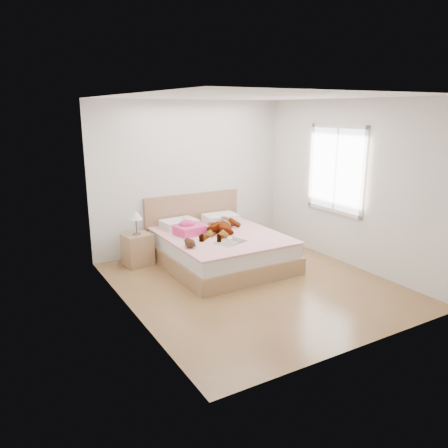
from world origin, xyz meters
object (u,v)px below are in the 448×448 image
Objects in this scene: coffee_mug at (230,241)px; plush_toy at (190,243)px; bed at (218,247)px; towel at (189,229)px; woman at (222,224)px; nightstand at (138,247)px; phone at (184,219)px; magazine at (231,242)px.

coffee_mug is 0.61m from plush_toy.
bed reaches higher than towel.
nightstand is at bearing -155.09° from woman.
coffee_mug is at bearing -103.15° from bed.
plush_toy is at bearing -66.67° from nightstand.
bed is 4.31× the size of towel.
nightstand is (-1.17, 0.57, 0.02)m from bed.
towel is 2.11× the size of plush_toy.
plush_toy is at bearing 166.25° from coffee_mug.
plush_toy is (-0.38, -0.97, -0.10)m from phone.
coffee_mug is (0.21, -1.11, -0.12)m from phone.
nightstand reaches higher than coffee_mug.
nightstand reaches higher than plush_toy.
coffee_mug is at bearing -68.13° from woman.
nightstand is (-1.09, 1.11, -0.22)m from magazine.
bed is 4.00× the size of magazine.
nightstand is (-1.32, 0.45, -0.31)m from woman.
towel is at bearing -28.60° from nightstand.
woman is at bearing -5.03° from towel.
towel reaches higher than magazine.
towel is 0.53× the size of nightstand.
magazine is at bearing 41.30° from coffee_mug.
bed is at bearing -25.96° from nightstand.
woman is 0.64m from phone.
woman is 2.85× the size of magazine.
nightstand is at bearing 154.04° from bed.
woman is at bearing 38.77° from bed.
towel is 0.80m from magazine.
magazine is (0.36, -0.71, -0.08)m from towel.
nightstand reaches higher than magazine.
plush_toy is 1.14m from nightstand.
phone is 0.37m from towel.
towel is (-0.09, -0.35, -0.07)m from phone.
coffee_mug is at bearing -125.42° from phone.
woman is at bearing 68.10° from coffee_mug.
bed is 0.60m from magazine.
coffee_mug is 0.14× the size of nightstand.
plush_toy is 0.25× the size of nightstand.
woman is 16.87× the size of phone.
nightstand is (-0.44, 1.02, -0.28)m from plush_toy.
phone is 0.74m from bed.
magazine is at bearing -63.33° from towel.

